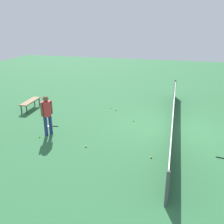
{
  "coord_description": "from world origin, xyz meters",
  "views": [
    {
      "loc": [
        10.26,
        -0.06,
        4.53
      ],
      "look_at": [
        0.97,
        -2.49,
        0.9
      ],
      "focal_mm": 39.2,
      "sensor_mm": 36.0,
      "label": 1
    }
  ],
  "objects_px": {
    "tennis_ball_near_player": "(40,137)",
    "tennis_ball_by_net": "(86,146)",
    "player_near_side": "(47,112)",
    "tennis_ball_baseline": "(111,108)",
    "tennis_ball_midcourt": "(151,157)",
    "tennis_racket_near_player": "(50,126)",
    "tennis_ball_stray_right": "(116,110)",
    "tennis_ball_stray_left": "(134,121)",
    "courtside_bench": "(30,102)"
  },
  "relations": [
    {
      "from": "tennis_ball_by_net",
      "to": "player_near_side",
      "type": "bearing_deg",
      "value": -108.59
    },
    {
      "from": "tennis_racket_near_player",
      "to": "tennis_ball_by_net",
      "type": "xyz_separation_m",
      "value": [
        1.4,
        2.27,
        0.02
      ]
    },
    {
      "from": "tennis_ball_baseline",
      "to": "tennis_ball_stray_right",
      "type": "xyz_separation_m",
      "value": [
        0.22,
        0.33,
        0.0
      ]
    },
    {
      "from": "tennis_ball_near_player",
      "to": "player_near_side",
      "type": "bearing_deg",
      "value": 145.59
    },
    {
      "from": "tennis_ball_by_net",
      "to": "tennis_ball_baseline",
      "type": "distance_m",
      "value": 4.44
    },
    {
      "from": "tennis_racket_near_player",
      "to": "tennis_ball_baseline",
      "type": "height_order",
      "value": "tennis_ball_baseline"
    },
    {
      "from": "player_near_side",
      "to": "tennis_ball_near_player",
      "type": "relative_size",
      "value": 25.76
    },
    {
      "from": "tennis_ball_stray_right",
      "to": "tennis_ball_stray_left",
      "type": "bearing_deg",
      "value": 43.42
    },
    {
      "from": "tennis_ball_by_net",
      "to": "courtside_bench",
      "type": "distance_m",
      "value": 5.41
    },
    {
      "from": "player_near_side",
      "to": "tennis_ball_by_net",
      "type": "bearing_deg",
      "value": 71.41
    },
    {
      "from": "tennis_ball_midcourt",
      "to": "tennis_ball_baseline",
      "type": "height_order",
      "value": "same"
    },
    {
      "from": "tennis_ball_near_player",
      "to": "tennis_ball_by_net",
      "type": "height_order",
      "value": "same"
    },
    {
      "from": "tennis_ball_baseline",
      "to": "courtside_bench",
      "type": "distance_m",
      "value": 4.34
    },
    {
      "from": "player_near_side",
      "to": "courtside_bench",
      "type": "bearing_deg",
      "value": -136.38
    },
    {
      "from": "tennis_ball_by_net",
      "to": "tennis_ball_stray_left",
      "type": "bearing_deg",
      "value": 155.81
    },
    {
      "from": "tennis_racket_near_player",
      "to": "tennis_ball_midcourt",
      "type": "distance_m",
      "value": 5.0
    },
    {
      "from": "tennis_ball_baseline",
      "to": "tennis_racket_near_player",
      "type": "bearing_deg",
      "value": -34.45
    },
    {
      "from": "player_near_side",
      "to": "tennis_ball_by_net",
      "type": "xyz_separation_m",
      "value": [
        0.63,
        1.88,
        -0.98
      ]
    },
    {
      "from": "tennis_ball_near_player",
      "to": "tennis_ball_stray_right",
      "type": "xyz_separation_m",
      "value": [
        -3.93,
        2.27,
        0.0
      ]
    },
    {
      "from": "player_near_side",
      "to": "tennis_racket_near_player",
      "type": "distance_m",
      "value": 1.31
    },
    {
      "from": "tennis_ball_near_player",
      "to": "tennis_ball_midcourt",
      "type": "bearing_deg",
      "value": 84.47
    },
    {
      "from": "player_near_side",
      "to": "tennis_ball_baseline",
      "type": "height_order",
      "value": "player_near_side"
    },
    {
      "from": "tennis_racket_near_player",
      "to": "tennis_ball_stray_right",
      "type": "xyz_separation_m",
      "value": [
        -2.81,
        2.41,
        0.02
      ]
    },
    {
      "from": "tennis_ball_by_net",
      "to": "courtside_bench",
      "type": "height_order",
      "value": "courtside_bench"
    },
    {
      "from": "player_near_side",
      "to": "tennis_ball_by_net",
      "type": "distance_m",
      "value": 2.21
    },
    {
      "from": "tennis_ball_stray_left",
      "to": "tennis_ball_near_player",
      "type": "bearing_deg",
      "value": -52.23
    },
    {
      "from": "tennis_racket_near_player",
      "to": "courtside_bench",
      "type": "xyz_separation_m",
      "value": [
        -1.81,
        -2.07,
        0.4
      ]
    },
    {
      "from": "tennis_racket_near_player",
      "to": "tennis_ball_stray_right",
      "type": "height_order",
      "value": "tennis_ball_stray_right"
    },
    {
      "from": "tennis_ball_by_net",
      "to": "tennis_ball_stray_right",
      "type": "relative_size",
      "value": 1.0
    },
    {
      "from": "tennis_ball_midcourt",
      "to": "tennis_ball_stray_left",
      "type": "distance_m",
      "value": 3.33
    },
    {
      "from": "tennis_ball_stray_right",
      "to": "courtside_bench",
      "type": "relative_size",
      "value": 0.04
    },
    {
      "from": "tennis_ball_near_player",
      "to": "tennis_ball_midcourt",
      "type": "xyz_separation_m",
      "value": [
        0.45,
        4.61,
        0.0
      ]
    },
    {
      "from": "tennis_ball_near_player",
      "to": "tennis_ball_stray_right",
      "type": "bearing_deg",
      "value": 150.01
    },
    {
      "from": "player_near_side",
      "to": "tennis_ball_midcourt",
      "type": "bearing_deg",
      "value": 79.7
    },
    {
      "from": "tennis_racket_near_player",
      "to": "tennis_ball_stray_left",
      "type": "distance_m",
      "value": 3.92
    },
    {
      "from": "tennis_ball_baseline",
      "to": "tennis_ball_stray_left",
      "type": "height_order",
      "value": "same"
    },
    {
      "from": "tennis_ball_near_player",
      "to": "tennis_ball_stray_left",
      "type": "bearing_deg",
      "value": 127.77
    },
    {
      "from": "tennis_ball_near_player",
      "to": "tennis_ball_stray_right",
      "type": "distance_m",
      "value": 4.53
    },
    {
      "from": "player_near_side",
      "to": "tennis_ball_stray_left",
      "type": "bearing_deg",
      "value": 125.91
    },
    {
      "from": "tennis_ball_baseline",
      "to": "tennis_ball_midcourt",
      "type": "bearing_deg",
      "value": 30.17
    },
    {
      "from": "tennis_ball_midcourt",
      "to": "tennis_ball_baseline",
      "type": "relative_size",
      "value": 1.0
    },
    {
      "from": "tennis_racket_near_player",
      "to": "tennis_ball_midcourt",
      "type": "bearing_deg",
      "value": 71.85
    },
    {
      "from": "tennis_ball_near_player",
      "to": "tennis_ball_stray_right",
      "type": "height_order",
      "value": "same"
    },
    {
      "from": "player_near_side",
      "to": "tennis_ball_baseline",
      "type": "relative_size",
      "value": 25.76
    },
    {
      "from": "tennis_racket_near_player",
      "to": "tennis_ball_baseline",
      "type": "xyz_separation_m",
      "value": [
        -3.04,
        2.08,
        0.02
      ]
    },
    {
      "from": "tennis_ball_near_player",
      "to": "tennis_ball_stray_left",
      "type": "xyz_separation_m",
      "value": [
        -2.67,
        3.45,
        0.0
      ]
    },
    {
      "from": "tennis_racket_near_player",
      "to": "tennis_ball_stray_left",
      "type": "bearing_deg",
      "value": 113.45
    },
    {
      "from": "tennis_racket_near_player",
      "to": "tennis_ball_near_player",
      "type": "distance_m",
      "value": 1.12
    },
    {
      "from": "tennis_ball_near_player",
      "to": "tennis_ball_by_net",
      "type": "bearing_deg",
      "value": 82.33
    },
    {
      "from": "tennis_ball_midcourt",
      "to": "tennis_ball_by_net",
      "type": "bearing_deg",
      "value": -93.7
    }
  ]
}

